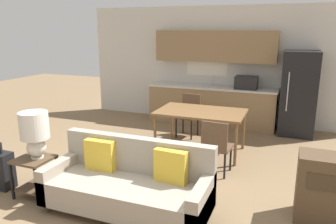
# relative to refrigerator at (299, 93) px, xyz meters

# --- Properties ---
(ground_plane) EXTENTS (20.00, 20.00, 0.00)m
(ground_plane) POSITION_rel_refrigerator_xyz_m (-1.86, -4.21, -0.88)
(ground_plane) COLOR #7F6647
(wall_back) EXTENTS (6.40, 0.07, 2.70)m
(wall_back) POSITION_rel_refrigerator_xyz_m (-1.86, 0.42, 0.48)
(wall_back) COLOR silver
(wall_back) RESTS_ON ground_plane
(kitchen_counter) EXTENTS (2.93, 0.65, 2.15)m
(kitchen_counter) POSITION_rel_refrigerator_xyz_m (-1.85, 0.12, -0.03)
(kitchen_counter) COLOR #8E704C
(kitchen_counter) RESTS_ON ground_plane
(refrigerator) EXTENTS (0.70, 0.77, 1.75)m
(refrigerator) POSITION_rel_refrigerator_xyz_m (0.00, 0.00, 0.00)
(refrigerator) COLOR black
(refrigerator) RESTS_ON ground_plane
(dining_table) EXTENTS (1.54, 0.96, 0.77)m
(dining_table) POSITION_rel_refrigerator_xyz_m (-1.61, -1.75, -0.17)
(dining_table) COLOR brown
(dining_table) RESTS_ON ground_plane
(couch) EXTENTS (2.02, 0.80, 0.87)m
(couch) POSITION_rel_refrigerator_xyz_m (-1.88, -3.98, -0.54)
(couch) COLOR #3D2D1E
(couch) RESTS_ON ground_plane
(side_table) EXTENTS (0.45, 0.45, 0.53)m
(side_table) POSITION_rel_refrigerator_xyz_m (-3.23, -4.11, -0.52)
(side_table) COLOR brown
(side_table) RESTS_ON ground_plane
(table_lamp) EXTENTS (0.37, 0.37, 0.62)m
(table_lamp) POSITION_rel_refrigerator_xyz_m (-3.19, -4.08, 0.02)
(table_lamp) COLOR silver
(table_lamp) RESTS_ON side_table
(dining_chair_near_right) EXTENTS (0.45, 0.45, 0.87)m
(dining_chair_near_right) POSITION_rel_refrigerator_xyz_m (-1.12, -2.61, -0.39)
(dining_chair_near_right) COLOR brown
(dining_chair_near_right) RESTS_ON ground_plane
(dining_chair_far_left) EXTENTS (0.46, 0.46, 0.87)m
(dining_chair_far_left) POSITION_rel_refrigerator_xyz_m (-2.10, -0.93, -0.39)
(dining_chair_far_left) COLOR brown
(dining_chair_far_left) RESTS_ON ground_plane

